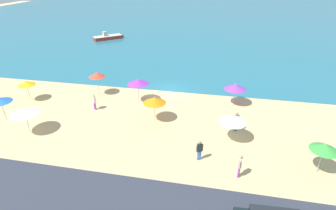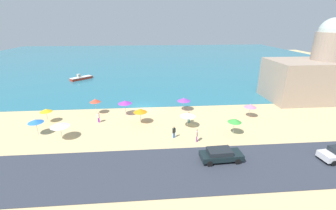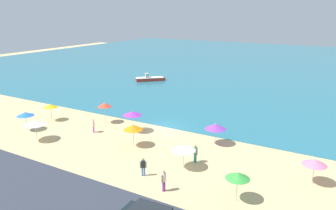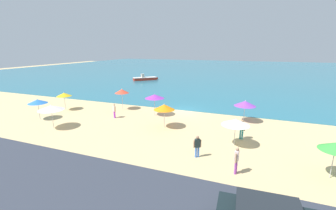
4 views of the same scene
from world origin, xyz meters
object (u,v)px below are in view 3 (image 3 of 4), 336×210
Objects in this scene: bather_0 at (93,125)px; bather_1 at (164,179)px; beach_umbrella_9 at (238,176)px; beach_umbrella_1 at (25,114)px; beach_umbrella_5 at (133,127)px; skiff_nearshore at (150,79)px; beach_umbrella_7 at (315,162)px; beach_umbrella_6 at (105,105)px; beach_umbrella_3 at (183,148)px; beach_umbrella_4 at (215,126)px; beach_umbrella_0 at (50,106)px; beach_umbrella_8 at (35,123)px; bather_2 at (143,166)px; bather_3 at (195,153)px; beach_umbrella_2 at (132,113)px.

bather_0 is 0.91× the size of bather_1.
beach_umbrella_9 is at bearing 16.04° from bather_1.
beach_umbrella_1 is 0.95× the size of beach_umbrella_5.
skiff_nearshore is (-9.99, 27.27, -0.45)m from bather_0.
beach_umbrella_7 is (17.03, 0.93, -0.15)m from beach_umbrella_5.
beach_umbrella_6 reaches higher than bather_1.
beach_umbrella_3 is 6.36m from beach_umbrella_9.
beach_umbrella_5 is at bearing -146.95° from beach_umbrella_4.
beach_umbrella_7 is at bearing 6.23° from beach_umbrella_1.
beach_umbrella_6 is 1.13× the size of beach_umbrella_9.
beach_umbrella_0 is 20.85m from beach_umbrella_3.
beach_umbrella_8 is at bearing -172.70° from beach_umbrella_3.
beach_umbrella_4 reaches higher than bather_2.
bather_0 is 0.99× the size of bather_2.
beach_umbrella_0 is at bearing 160.38° from bather_1.
beach_umbrella_0 is 1.30× the size of bather_3.
beach_umbrella_5 is at bearing -59.98° from skiff_nearshore.
bather_0 is at bearing 152.76° from bather_1.
beach_umbrella_7 is at bearing -1.02° from beach_umbrella_0.
beach_umbrella_4 is 10.59m from beach_umbrella_7.
beach_umbrella_7 is at bearing -20.40° from beach_umbrella_4.
beach_umbrella_3 is at bearing 52.45° from bather_2.
bather_2 is 38.94m from skiff_nearshore.
beach_umbrella_4 is 0.45× the size of skiff_nearshore.
beach_umbrella_9 reaches higher than beach_umbrella_0.
beach_umbrella_1 is at bearing -155.51° from bather_0.
beach_umbrella_6 reaches higher than beach_umbrella_2.
beach_umbrella_4 is 1.04× the size of beach_umbrella_7.
beach_umbrella_9 reaches higher than beach_umbrella_3.
skiff_nearshore is at bearing 129.46° from bather_3.
bather_1 is 1.02× the size of bather_3.
beach_umbrella_2 is 19.71m from beach_umbrella_7.
beach_umbrella_5 is 6.64m from bather_2.
beach_umbrella_8 is 6.20m from bather_0.
beach_umbrella_4 is 19.08m from beach_umbrella_8.
beach_umbrella_2 reaches higher than beach_umbrella_7.
skiff_nearshore is (-2.41, 26.69, -1.50)m from beach_umbrella_0.
beach_umbrella_1 is 1.40× the size of bather_2.
beach_umbrella_9 is 1.37× the size of bather_3.
bather_1 is (-9.85, -6.95, -0.91)m from beach_umbrella_7.
beach_umbrella_4 is at bearing 86.57° from beach_umbrella_3.
beach_umbrella_2 is 10.42m from bather_3.
beach_umbrella_0 is 0.97× the size of beach_umbrella_4.
beach_umbrella_6 is at bearing 172.33° from beach_umbrella_7.
beach_umbrella_0 reaches higher than bather_2.
beach_umbrella_4 reaches higher than beach_umbrella_3.
beach_umbrella_6 reaches higher than skiff_nearshore.
beach_umbrella_3 reaches higher than skiff_nearshore.
beach_umbrella_4 is 0.98× the size of beach_umbrella_9.
beach_umbrella_2 is 1.43× the size of bather_1.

